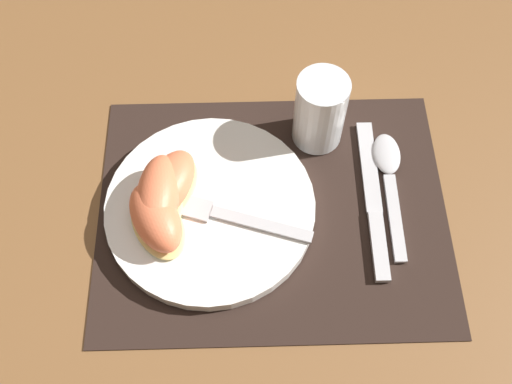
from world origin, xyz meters
name	(u,v)px	position (x,y,z in m)	size (l,w,h in m)	color
ground_plane	(272,211)	(0.00, 0.00, 0.00)	(3.00, 3.00, 0.00)	brown
placemat	(273,210)	(0.00, 0.00, 0.00)	(0.41, 0.32, 0.00)	black
plate	(210,209)	(-0.07, 0.00, 0.01)	(0.24, 0.24, 0.02)	white
juice_glass	(319,114)	(0.06, 0.10, 0.05)	(0.06, 0.06, 0.10)	silver
knife	(373,201)	(0.12, 0.01, 0.01)	(0.02, 0.21, 0.01)	#BCBCC1
spoon	(389,170)	(0.14, 0.05, 0.01)	(0.03, 0.17, 0.01)	#BCBCC1
fork	(218,213)	(-0.06, -0.01, 0.02)	(0.19, 0.08, 0.00)	#BCBCC1
citrus_wedge_0	(167,186)	(-0.12, 0.02, 0.04)	(0.09, 0.12, 0.04)	#F4DB84
citrus_wedge_1	(159,196)	(-0.13, 0.00, 0.04)	(0.06, 0.11, 0.05)	#F4DB84
citrus_wedge_2	(156,219)	(-0.13, -0.03, 0.04)	(0.09, 0.11, 0.04)	#F4DB84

